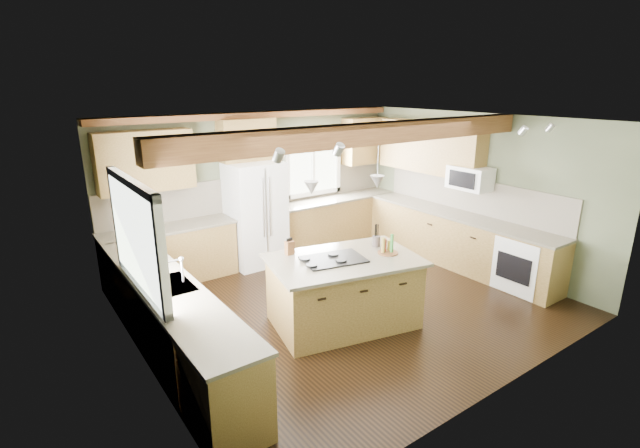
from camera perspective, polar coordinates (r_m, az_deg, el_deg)
floor at (r=6.86m, az=3.12°, el=-9.61°), size 5.60×5.60×0.00m
ceiling at (r=6.15m, az=3.51°, el=12.60°), size 5.60×5.60×0.00m
wall_back at (r=8.41m, az=-7.45°, el=4.74°), size 5.60×0.00×5.60m
wall_left at (r=5.19m, az=-21.63°, el=-4.20°), size 0.00×5.00×5.00m
wall_right at (r=8.38m, az=18.44°, el=3.95°), size 0.00×5.00×5.00m
ceiling_beam at (r=5.82m, az=6.32°, el=10.99°), size 5.55×0.26×0.26m
soffit_trim at (r=8.15m, az=-7.45°, el=13.16°), size 5.55×0.20×0.10m
backsplash_back at (r=8.42m, az=-7.38°, el=4.12°), size 5.58×0.03×0.58m
backsplash_right at (r=8.41m, az=18.05°, el=3.41°), size 0.03×3.70×0.58m
base_cab_back_left at (r=7.73m, az=-17.89°, el=-3.75°), size 2.02×0.60×0.88m
counter_back_left at (r=7.58m, az=-18.20°, el=-0.49°), size 2.06×0.64×0.04m
base_cab_back_right at (r=9.17m, az=1.87°, el=0.35°), size 2.62×0.60×0.88m
counter_back_right at (r=9.05m, az=1.89°, el=3.14°), size 2.66×0.64×0.04m
base_cab_left at (r=5.65m, az=-17.82°, el=-11.62°), size 0.60×3.70×0.88m
counter_left at (r=5.45m, az=-18.25°, el=-7.37°), size 0.64×3.74×0.04m
base_cab_right at (r=8.40m, az=16.41°, el=-1.94°), size 0.60×3.70×0.88m
counter_right at (r=8.27m, az=16.67°, el=1.07°), size 0.64×3.74×0.04m
upper_cab_back_left at (r=7.42m, az=-20.73°, el=7.24°), size 1.40×0.35×0.90m
upper_cab_over_fridge at (r=7.99m, az=-9.00°, el=10.20°), size 0.96×0.35×0.70m
upper_cab_right at (r=8.68m, az=13.34°, el=9.16°), size 0.35×2.20×0.90m
upper_cab_back_corner at (r=9.46m, az=5.45°, el=10.15°), size 0.90×0.35×0.90m
window_left at (r=5.16m, az=-21.86°, el=-1.40°), size 0.04×1.60×1.05m
window_back at (r=8.94m, az=-0.91°, el=7.23°), size 1.10×0.04×1.00m
sink at (r=5.45m, az=-18.26°, el=-7.32°), size 0.50×0.65×0.03m
faucet at (r=5.44m, az=-16.60°, el=-5.54°), size 0.02×0.02×0.28m
dishwasher at (r=4.61m, az=-12.28°, el=-18.44°), size 0.60×0.60×0.84m
oven at (r=7.72m, az=23.90°, el=-4.50°), size 0.60×0.72×0.84m
microwave at (r=8.13m, az=17.96°, el=5.41°), size 0.40×0.70×0.38m
pendant_left at (r=5.49m, az=-1.06°, el=4.47°), size 0.18×0.18×0.16m
pendant_right at (r=5.87m, az=7.06°, el=5.17°), size 0.18×0.18×0.16m
refrigerator at (r=8.05m, az=-7.93°, el=1.21°), size 0.90×0.74×1.80m
island at (r=6.13m, az=2.91°, el=-8.43°), size 1.98×1.45×0.88m
island_top at (r=5.95m, az=2.98°, el=-4.42°), size 2.12×1.59×0.04m
cooktop at (r=5.88m, az=1.68°, el=-4.36°), size 0.87×0.67×0.02m
knife_block at (r=6.05m, az=-3.76°, el=-2.94°), size 0.11×0.08×0.18m
utensil_crock at (r=6.38m, az=6.93°, el=-2.12°), size 0.12×0.12×0.14m
bottle_tray at (r=6.13m, az=8.38°, el=-2.52°), size 0.29×0.29×0.24m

